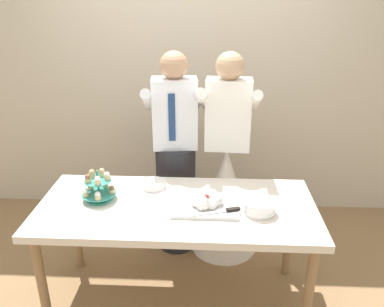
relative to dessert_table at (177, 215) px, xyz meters
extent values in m
plane|color=olive|center=(0.00, 0.00, -0.70)|extent=(8.00, 8.00, 0.00)
cube|color=beige|center=(0.00, 1.40, 0.75)|extent=(5.20, 0.10, 2.90)
cube|color=silver|center=(0.00, 0.00, 0.05)|extent=(1.80, 0.80, 0.05)
cylinder|color=olive|center=(-0.82, -0.32, -0.34)|extent=(0.06, 0.06, 0.72)
cylinder|color=olive|center=(0.82, -0.32, -0.34)|extent=(0.06, 0.06, 0.72)
cylinder|color=olive|center=(-0.82, 0.32, -0.34)|extent=(0.06, 0.06, 0.72)
cylinder|color=olive|center=(0.82, 0.32, -0.34)|extent=(0.06, 0.06, 0.72)
cylinder|color=teal|center=(-0.52, 0.05, 0.08)|extent=(0.17, 0.17, 0.01)
cylinder|color=teal|center=(-0.52, 0.05, 0.18)|extent=(0.01, 0.01, 0.21)
cylinder|color=teal|center=(-0.52, 0.05, 0.12)|extent=(0.23, 0.23, 0.01)
cylinder|color=#D1B784|center=(-0.43, 0.05, 0.14)|extent=(0.04, 0.04, 0.03)
sphere|color=brown|center=(-0.43, 0.05, 0.16)|extent=(0.04, 0.04, 0.04)
cylinder|color=#D1B784|center=(-0.49, 0.13, 0.14)|extent=(0.04, 0.04, 0.03)
sphere|color=beige|center=(-0.49, 0.13, 0.16)|extent=(0.04, 0.04, 0.04)
cylinder|color=#D1B784|center=(-0.59, 0.10, 0.14)|extent=(0.04, 0.04, 0.03)
sphere|color=#EAB7C6|center=(-0.59, 0.10, 0.16)|extent=(0.04, 0.04, 0.04)
cylinder|color=#D1B784|center=(-0.59, 0.00, 0.14)|extent=(0.04, 0.04, 0.03)
sphere|color=white|center=(-0.59, 0.00, 0.16)|extent=(0.04, 0.04, 0.04)
cylinder|color=#D1B784|center=(-0.50, -0.04, 0.14)|extent=(0.04, 0.04, 0.03)
sphere|color=white|center=(-0.50, -0.04, 0.16)|extent=(0.04, 0.04, 0.04)
cylinder|color=teal|center=(-0.52, 0.05, 0.21)|extent=(0.18, 0.18, 0.01)
cylinder|color=#D1B784|center=(-0.46, 0.06, 0.23)|extent=(0.04, 0.04, 0.03)
sphere|color=white|center=(-0.46, 0.06, 0.25)|extent=(0.04, 0.04, 0.04)
cylinder|color=#D1B784|center=(-0.50, 0.11, 0.23)|extent=(0.04, 0.04, 0.03)
sphere|color=#D6B27A|center=(-0.50, 0.11, 0.25)|extent=(0.04, 0.04, 0.04)
cylinder|color=#D1B784|center=(-0.57, 0.09, 0.23)|extent=(0.04, 0.04, 0.03)
sphere|color=#D6B27A|center=(-0.57, 0.09, 0.25)|extent=(0.04, 0.04, 0.04)
cylinder|color=#D1B784|center=(-0.57, 0.01, 0.23)|extent=(0.04, 0.04, 0.03)
sphere|color=brown|center=(-0.57, 0.01, 0.25)|extent=(0.04, 0.04, 0.04)
cylinder|color=#D1B784|center=(-0.50, -0.01, 0.23)|extent=(0.04, 0.04, 0.03)
sphere|color=white|center=(-0.50, -0.01, 0.25)|extent=(0.04, 0.04, 0.04)
cube|color=silver|center=(0.18, -0.02, 0.09)|extent=(0.42, 0.31, 0.02)
sphere|color=white|center=(0.26, -0.02, 0.13)|extent=(0.09, 0.09, 0.09)
sphere|color=white|center=(0.23, 0.03, 0.13)|extent=(0.09, 0.09, 0.09)
sphere|color=white|center=(0.17, 0.05, 0.13)|extent=(0.08, 0.08, 0.08)
sphere|color=white|center=(0.15, 0.00, 0.13)|extent=(0.10, 0.10, 0.10)
sphere|color=white|center=(0.14, -0.04, 0.13)|extent=(0.08, 0.08, 0.08)
sphere|color=white|center=(0.17, -0.08, 0.13)|extent=(0.09, 0.09, 0.09)
sphere|color=white|center=(0.22, -0.07, 0.12)|extent=(0.07, 0.07, 0.07)
sphere|color=white|center=(0.18, -0.02, 0.14)|extent=(0.11, 0.11, 0.11)
sphere|color=#B21923|center=(0.17, 0.01, 0.17)|extent=(0.02, 0.02, 0.02)
sphere|color=#B21923|center=(0.20, -0.08, 0.18)|extent=(0.02, 0.02, 0.02)
sphere|color=#DB474C|center=(0.19, -0.08, 0.19)|extent=(0.02, 0.02, 0.02)
sphere|color=#DB474C|center=(0.18, -0.02, 0.18)|extent=(0.02, 0.02, 0.02)
cube|color=silver|center=(0.21, -0.14, 0.10)|extent=(0.23, 0.08, 0.00)
cube|color=black|center=(0.36, -0.10, 0.11)|extent=(0.09, 0.05, 0.02)
cylinder|color=white|center=(0.52, -0.06, 0.08)|extent=(0.19, 0.19, 0.01)
cylinder|color=white|center=(0.53, -0.06, 0.09)|extent=(0.19, 0.19, 0.01)
cylinder|color=white|center=(0.53, -0.07, 0.10)|extent=(0.19, 0.19, 0.01)
cylinder|color=white|center=(0.52, -0.07, 0.11)|extent=(0.19, 0.19, 0.01)
cylinder|color=white|center=(0.52, -0.07, 0.12)|extent=(0.19, 0.19, 0.01)
cylinder|color=white|center=(0.52, -0.07, 0.13)|extent=(0.19, 0.19, 0.01)
cylinder|color=white|center=(0.52, -0.07, 0.15)|extent=(0.19, 0.19, 0.01)
cylinder|color=white|center=(0.53, -0.07, 0.16)|extent=(0.19, 0.19, 0.01)
cylinder|color=white|center=(-0.18, 0.21, 0.08)|extent=(0.24, 0.24, 0.01)
cylinder|color=white|center=(-0.18, 0.21, 0.11)|extent=(0.16, 0.16, 0.05)
cylinder|color=#232328|center=(-0.06, 0.65, -0.24)|extent=(0.32, 0.32, 0.92)
cube|color=white|center=(-0.06, 0.65, 0.49)|extent=(0.36, 0.24, 0.54)
sphere|color=tan|center=(-0.06, 0.65, 0.85)|extent=(0.21, 0.21, 0.21)
cylinder|color=white|center=(-0.27, 0.63, 0.60)|extent=(0.13, 0.49, 0.28)
cylinder|color=white|center=(0.11, 0.67, 0.60)|extent=(0.13, 0.49, 0.28)
cube|color=navy|center=(-0.08, 0.55, 0.49)|extent=(0.05, 0.02, 0.36)
cone|color=white|center=(0.34, 0.65, -0.24)|extent=(0.56, 0.56, 0.92)
cube|color=white|center=(0.34, 0.65, 0.49)|extent=(0.35, 0.22, 0.54)
sphere|color=tan|center=(0.34, 0.65, 0.85)|extent=(0.21, 0.21, 0.21)
cylinder|color=white|center=(0.16, 0.66, 0.60)|extent=(0.10, 0.49, 0.28)
cylinder|color=white|center=(0.54, 0.63, 0.60)|extent=(0.10, 0.49, 0.28)
camera|label=1|loc=(0.21, -2.18, 1.36)|focal=36.33mm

